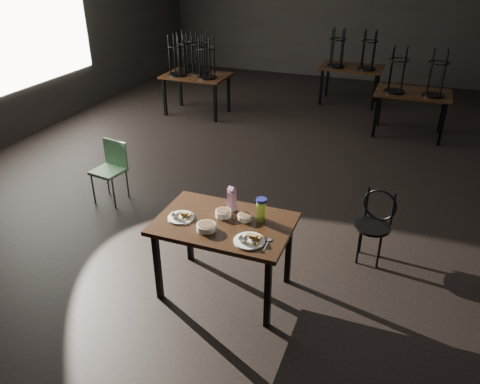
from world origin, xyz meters
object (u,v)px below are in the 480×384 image
at_px(main_table, 224,229).
at_px(school_chair, 111,166).
at_px(water_bottle, 261,209).
at_px(juice_carton, 232,200).
at_px(bentwood_chair, 375,220).

relative_size(main_table, school_chair, 1.55).
height_order(water_bottle, school_chair, water_bottle).
relative_size(main_table, water_bottle, 5.69).
distance_m(main_table, school_chair, 2.33).
bearing_deg(main_table, juice_carton, 92.54).
bearing_deg(water_bottle, school_chair, 156.46).
relative_size(juice_carton, water_bottle, 1.17).
distance_m(bentwood_chair, school_chair, 3.24).
bearing_deg(juice_carton, school_chair, 154.71).
bearing_deg(bentwood_chair, juice_carton, -134.64).
bearing_deg(school_chair, main_table, -20.90).
relative_size(main_table, bentwood_chair, 1.59).
xyz_separation_m(main_table, bentwood_chair, (1.22, 1.02, -0.22)).
height_order(juice_carton, school_chair, juice_carton).
distance_m(water_bottle, bentwood_chair, 1.34).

